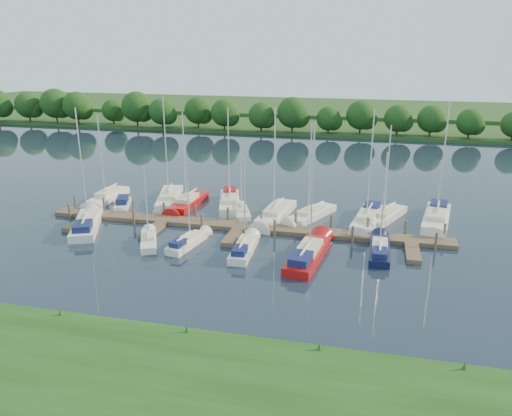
% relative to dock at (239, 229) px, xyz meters
% --- Properties ---
extents(ground, '(260.00, 260.00, 0.00)m').
position_rel_dock_xyz_m(ground, '(0.00, -7.31, -0.20)').
color(ground, '#1A2735').
rests_on(ground, ground).
extents(near_bank, '(90.00, 10.00, 0.50)m').
position_rel_dock_xyz_m(near_bank, '(0.00, -23.31, 0.05)').
color(near_bank, '#194012').
rests_on(near_bank, ground).
extents(dock, '(40.00, 6.00, 0.40)m').
position_rel_dock_xyz_m(dock, '(0.00, 0.00, 0.00)').
color(dock, brown).
rests_on(dock, ground).
extents(mooring_pilings, '(38.24, 2.84, 2.00)m').
position_rel_dock_xyz_m(mooring_pilings, '(0.00, 1.13, 0.40)').
color(mooring_pilings, '#473D33').
rests_on(mooring_pilings, ground).
extents(far_shore, '(180.00, 30.00, 0.60)m').
position_rel_dock_xyz_m(far_shore, '(0.00, 67.69, 0.10)').
color(far_shore, '#22481C').
rests_on(far_shore, ground).
extents(distant_hill, '(220.00, 40.00, 1.40)m').
position_rel_dock_xyz_m(distant_hill, '(0.00, 92.69, 0.50)').
color(distant_hill, '#324F22').
rests_on(distant_hill, ground).
extents(treeline, '(146.59, 8.95, 8.32)m').
position_rel_dock_xyz_m(treeline, '(6.47, 54.51, 3.67)').
color(treeline, '#38281C').
rests_on(treeline, ground).
extents(sailboat_n_0, '(1.94, 7.94, 10.36)m').
position_rel_dock_xyz_m(sailboat_n_0, '(-17.37, 5.77, 0.09)').
color(sailboat_n_0, white).
rests_on(sailboat_n_0, ground).
extents(motorboat, '(2.72, 4.88, 1.47)m').
position_rel_dock_xyz_m(motorboat, '(-14.41, 3.89, 0.12)').
color(motorboat, white).
rests_on(motorboat, ground).
extents(sailboat_n_2, '(4.52, 9.85, 12.36)m').
position_rel_dock_xyz_m(sailboat_n_2, '(-10.20, 6.95, 0.07)').
color(sailboat_n_2, white).
rests_on(sailboat_n_2, ground).
extents(sailboat_n_3, '(2.35, 8.45, 10.83)m').
position_rel_dock_xyz_m(sailboat_n_3, '(-7.59, 5.96, 0.08)').
color(sailboat_n_3, '#A80F0F').
rests_on(sailboat_n_3, ground).
extents(sailboat_n_4, '(4.04, 8.95, 11.38)m').
position_rel_dock_xyz_m(sailboat_n_4, '(-3.05, 7.14, 0.14)').
color(sailboat_n_4, white).
rests_on(sailboat_n_4, ground).
extents(sailboat_n_5, '(3.38, 6.23, 8.11)m').
position_rel_dock_xyz_m(sailboat_n_5, '(-1.00, 4.50, 0.07)').
color(sailboat_n_5, white).
rests_on(sailboat_n_5, ground).
extents(sailboat_n_6, '(3.12, 9.46, 11.91)m').
position_rel_dock_xyz_m(sailboat_n_6, '(2.64, 4.34, 0.08)').
color(sailboat_n_6, white).
rests_on(sailboat_n_6, ground).
extents(sailboat_n_7, '(4.69, 7.92, 10.28)m').
position_rel_dock_xyz_m(sailboat_n_7, '(6.18, 5.18, 0.07)').
color(sailboat_n_7, white).
rests_on(sailboat_n_7, ground).
extents(sailboat_n_8, '(3.35, 9.45, 11.83)m').
position_rel_dock_xyz_m(sailboat_n_8, '(12.00, 5.07, 0.13)').
color(sailboat_n_8, white).
rests_on(sailboat_n_8, ground).
extents(sailboat_n_9, '(4.49, 7.79, 10.16)m').
position_rel_dock_xyz_m(sailboat_n_9, '(13.73, 6.41, 0.07)').
color(sailboat_n_9, white).
rests_on(sailboat_n_9, ground).
extents(sailboat_n_10, '(3.73, 10.13, 12.67)m').
position_rel_dock_xyz_m(sailboat_n_10, '(18.80, 6.78, 0.13)').
color(sailboat_n_10, white).
rests_on(sailboat_n_10, ground).
extents(sailboat_s_0, '(5.30, 9.33, 12.09)m').
position_rel_dock_xyz_m(sailboat_s_0, '(-14.83, -2.57, 0.14)').
color(sailboat_s_0, white).
rests_on(sailboat_s_0, ground).
extents(sailboat_s_1, '(3.29, 5.59, 7.44)m').
position_rel_dock_xyz_m(sailboat_s_1, '(-7.14, -5.05, 0.07)').
color(sailboat_s_1, white).
rests_on(sailboat_s_1, ground).
extents(sailboat_s_2, '(2.34, 6.08, 7.82)m').
position_rel_dock_xyz_m(sailboat_s_2, '(-3.48, -4.71, 0.11)').
color(sailboat_s_2, white).
rests_on(sailboat_s_2, ground).
extents(sailboat_s_3, '(1.84, 6.71, 8.72)m').
position_rel_dock_xyz_m(sailboat_s_3, '(1.80, -5.04, 0.12)').
color(sailboat_s_3, white).
rests_on(sailboat_s_3, ground).
extents(sailboat_s_4, '(3.15, 9.34, 11.82)m').
position_rel_dock_xyz_m(sailboat_s_4, '(7.41, -5.07, 0.14)').
color(sailboat_s_4, '#A80F0F').
rests_on(sailboat_s_4, ground).
extents(sailboat_s_5, '(1.75, 7.11, 9.14)m').
position_rel_dock_xyz_m(sailboat_s_5, '(13.23, -2.57, 0.11)').
color(sailboat_s_5, '#0F1134').
rests_on(sailboat_s_5, ground).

